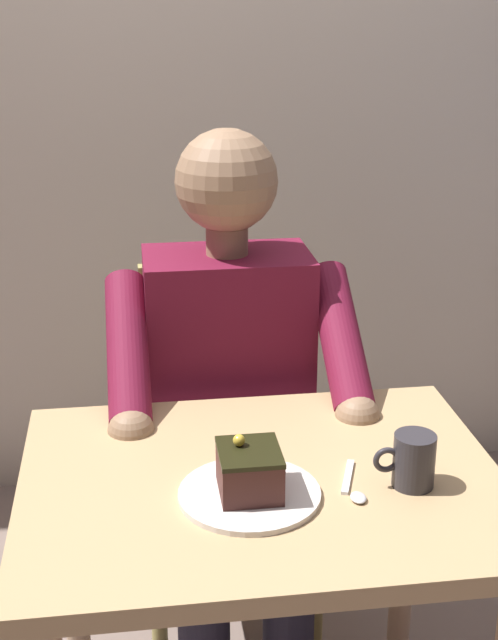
{
  "coord_description": "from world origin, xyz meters",
  "views": [
    {
      "loc": [
        0.21,
        1.32,
        1.51
      ],
      "look_at": [
        0.01,
        -0.1,
        0.98
      ],
      "focal_mm": 49.94,
      "sensor_mm": 36.0,
      "label": 1
    }
  ],
  "objects_px": {
    "seated_person": "(232,407)",
    "cake_slice": "(249,470)",
    "dining_table": "(262,534)",
    "chair": "(224,436)",
    "coffee_cup": "(413,459)",
    "dessert_spoon": "(353,488)"
  },
  "relations": [
    {
      "from": "dessert_spoon",
      "to": "dining_table",
      "type": "bearing_deg",
      "value": -23.73
    },
    {
      "from": "chair",
      "to": "dessert_spoon",
      "type": "relative_size",
      "value": 6.34
    },
    {
      "from": "seated_person",
      "to": "dessert_spoon",
      "type": "relative_size",
      "value": 8.79
    },
    {
      "from": "seated_person",
      "to": "coffee_cup",
      "type": "relative_size",
      "value": 11.81
    },
    {
      "from": "cake_slice",
      "to": "coffee_cup",
      "type": "bearing_deg",
      "value": 179.77
    },
    {
      "from": "dessert_spoon",
      "to": "cake_slice",
      "type": "bearing_deg",
      "value": -1.04
    },
    {
      "from": "dining_table",
      "to": "cake_slice",
      "type": "relative_size",
      "value": 7.42
    },
    {
      "from": "cake_slice",
      "to": "dessert_spoon",
      "type": "xyz_separation_m",
      "value": [
        -0.17,
        0.0,
        -0.04
      ]
    },
    {
      "from": "dining_table",
      "to": "coffee_cup",
      "type": "xyz_separation_m",
      "value": [
        -0.24,
        0.06,
        0.16
      ]
    },
    {
      "from": "cake_slice",
      "to": "coffee_cup",
      "type": "xyz_separation_m",
      "value": [
        -0.27,
        0.0,
        -0.0
      ]
    },
    {
      "from": "chair",
      "to": "coffee_cup",
      "type": "relative_size",
      "value": 8.51
    },
    {
      "from": "coffee_cup",
      "to": "seated_person",
      "type": "bearing_deg",
      "value": -63.58
    },
    {
      "from": "chair",
      "to": "coffee_cup",
      "type": "bearing_deg",
      "value": 110.22
    },
    {
      "from": "dining_table",
      "to": "dessert_spoon",
      "type": "xyz_separation_m",
      "value": [
        -0.14,
        0.06,
        0.12
      ]
    },
    {
      "from": "cake_slice",
      "to": "dessert_spoon",
      "type": "height_order",
      "value": "cake_slice"
    },
    {
      "from": "dining_table",
      "to": "cake_slice",
      "type": "xyz_separation_m",
      "value": [
        0.03,
        0.06,
        0.16
      ]
    },
    {
      "from": "seated_person",
      "to": "cake_slice",
      "type": "bearing_deg",
      "value": 86.36
    },
    {
      "from": "dining_table",
      "to": "coffee_cup",
      "type": "distance_m",
      "value": 0.3
    },
    {
      "from": "chair",
      "to": "cake_slice",
      "type": "distance_m",
      "value": 0.72
    },
    {
      "from": "dining_table",
      "to": "seated_person",
      "type": "height_order",
      "value": "seated_person"
    },
    {
      "from": "dining_table",
      "to": "dessert_spoon",
      "type": "height_order",
      "value": "dessert_spoon"
    },
    {
      "from": "seated_person",
      "to": "cake_slice",
      "type": "height_order",
      "value": "seated_person"
    }
  ]
}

